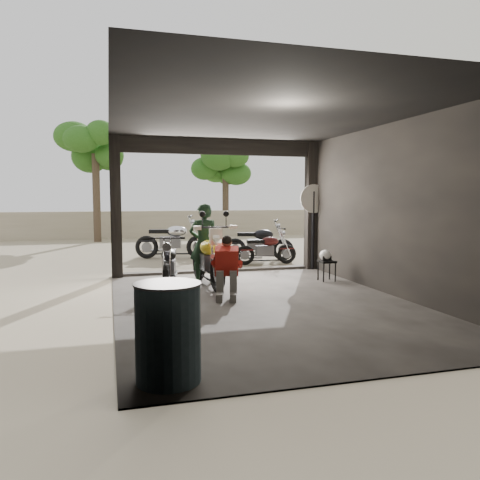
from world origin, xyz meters
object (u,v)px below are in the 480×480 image
outside_bike_c (259,240)px  oil_drum (168,334)px  left_bike (169,261)px  mechanic (227,269)px  helmet (325,255)px  outside_bike_a (172,237)px  outside_bike_b (266,246)px  sign_post (313,213)px  main_bike (207,255)px  rider (204,244)px  stool (327,264)px

outside_bike_c → oil_drum: size_ratio=1.76×
left_bike → oil_drum: size_ratio=1.58×
mechanic → helmet: size_ratio=4.16×
outside_bike_a → oil_drum: outside_bike_a is taller
outside_bike_b → helmet: 2.86m
helmet → sign_post: 1.84m
outside_bike_c → mechanic: outside_bike_c is taller
main_bike → left_bike: size_ratio=1.24×
rider → sign_post: sign_post is taller
left_bike → helmet: (3.32, -0.39, 0.05)m
outside_bike_a → outside_bike_b: 3.00m
stool → helmet: 0.20m
rider → oil_drum: size_ratio=1.71×
outside_bike_a → outside_bike_b: bearing=-116.5°
left_bike → outside_bike_b: bearing=51.7°
left_bike → outside_bike_b: left_bike is taller
main_bike → helmet: main_bike is taller
oil_drum → sign_post: (4.39, 6.23, 0.93)m
outside_bike_b → main_bike: bearing=143.7°
outside_bike_a → mechanic: size_ratio=1.74×
sign_post → stool: bearing=-104.7°
outside_bike_a → rider: 4.28m
left_bike → outside_bike_a: bearing=93.7°
oil_drum → mechanic: bearing=67.3°
outside_bike_b → outside_bike_c: (0.08, 0.89, 0.09)m
outside_bike_a → helmet: (2.69, -4.74, -0.07)m
mechanic → helmet: bearing=40.2°
sign_post → outside_bike_b: bearing=122.1°
left_bike → helmet: 3.34m
mechanic → stool: (2.52, 1.13, -0.16)m
left_bike → rider: (0.74, 0.08, 0.32)m
oil_drum → rider: bearing=74.9°
left_bike → sign_post: bearing=29.5°
rider → oil_drum: bearing=82.7°
outside_bike_a → outside_bike_c: size_ratio=1.09×
outside_bike_c → oil_drum: 9.13m
main_bike → outside_bike_b: size_ratio=1.31×
outside_bike_b → sign_post: size_ratio=0.69×
stool → sign_post: bearing=76.2°
outside_bike_b → oil_drum: (-3.58, -7.48, -0.01)m
sign_post → oil_drum: bearing=-126.0°
outside_bike_c → helmet: 3.73m
main_bike → stool: main_bike is taller
outside_bike_b → rider: rider is taller
rider → mechanic: rider is taller
left_bike → sign_post: size_ratio=0.73×
mechanic → oil_drum: size_ratio=1.10×
outside_bike_a → mechanic: outside_bike_a is taller
outside_bike_c → oil_drum: outside_bike_c is taller
helmet → oil_drum: 6.11m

